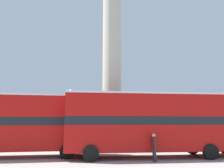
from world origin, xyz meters
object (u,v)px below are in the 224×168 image
Objects in this scene: bus_a at (146,122)px; street_lamp at (70,119)px; equestrian_statue at (195,131)px; monument_column at (112,81)px; pedestrian_near_lamp at (154,146)px; bus_c at (15,122)px.

bus_a is 2.17× the size of street_lamp.
equestrian_statue reaches higher than bus_a.
monument_column reaches higher than street_lamp.
bus_a is 14.20m from equestrian_statue.
bus_c is at bearing -114.14° from pedestrian_near_lamp.
equestrian_statue is (18.24, 9.96, -0.96)m from bus_c.
bus_c is 6.35× the size of pedestrian_near_lamp.
equestrian_statue is 16.66m from street_lamp.
monument_column reaches higher than bus_c.
pedestrian_near_lamp is (-8.95, -12.68, -0.48)m from equestrian_statue.
street_lamp is at bearing -141.86° from monument_column.
monument_column is at bearing 38.14° from street_lamp.
street_lamp is at bearing 25.64° from bus_c.
bus_a is 6.54× the size of pedestrian_near_lamp.
monument_column is 2.05× the size of bus_c.
monument_column is 6.19m from street_lamp.
street_lamp is 3.02× the size of pedestrian_near_lamp.
street_lamp reaches higher than bus_a.
equestrian_statue is at bearing 136.96° from pedestrian_near_lamp.
pedestrian_near_lamp is at bearing -39.97° from street_lamp.
monument_column reaches higher than bus_a.
monument_column is 1.99× the size of bus_a.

